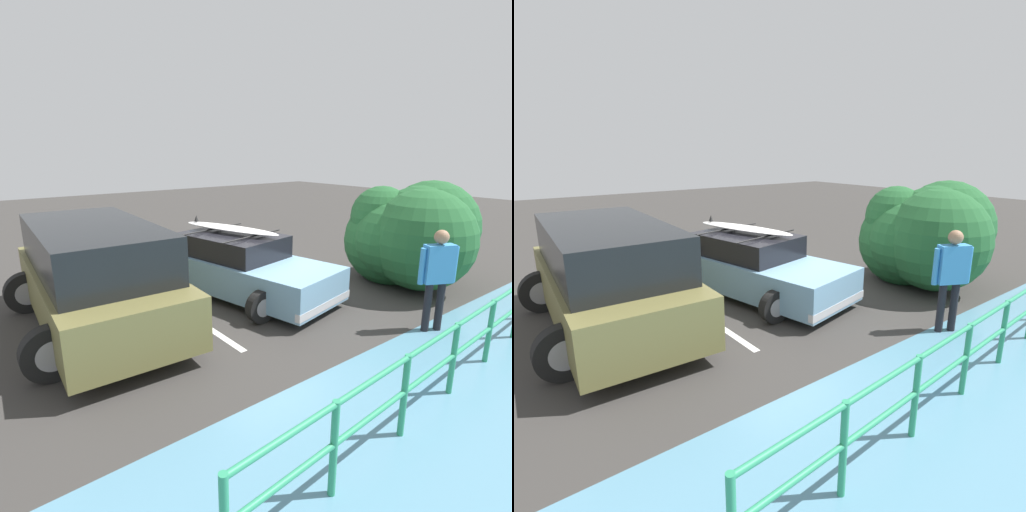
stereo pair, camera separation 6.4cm
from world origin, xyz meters
TOP-DOWN VIEW (x-y plane):
  - ground_plane at (0.00, 0.00)m, footprint 44.00×44.00m
  - parking_stripe at (1.94, -0.22)m, footprint 0.12×4.34m
  - sedan_car at (0.51, -0.27)m, footprint 2.78×4.60m
  - suv_car at (3.38, -0.39)m, footprint 2.84×4.97m
  - person_bystander at (-1.04, 3.29)m, footprint 0.62×0.40m
  - railing_fence at (-0.09, 4.36)m, footprint 8.32×0.56m
  - bush_near_left at (-2.90, 1.64)m, footprint 2.90×3.04m

SIDE VIEW (x-z plane):
  - ground_plane at x=0.00m, z-range -0.02..0.00m
  - parking_stripe at x=1.94m, z-range 0.00..0.00m
  - sedan_car at x=0.51m, z-range -0.17..1.39m
  - railing_fence at x=-0.09m, z-range 0.14..1.11m
  - suv_car at x=3.38m, z-range 0.03..1.85m
  - person_bystander at x=-1.04m, z-range 0.18..1.93m
  - bush_near_left at x=-2.90m, z-range -0.10..2.35m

